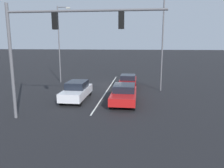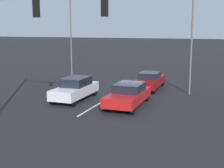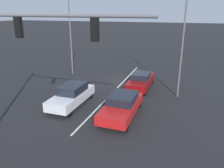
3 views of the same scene
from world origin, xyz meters
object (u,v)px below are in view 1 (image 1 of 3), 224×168
at_px(car_white_midlane_front, 77,91).
at_px(street_lamp_left_shoulder, 160,37).
at_px(car_red_leftlane_front, 124,94).
at_px(car_maroon_leftlane_second, 128,81).
at_px(street_lamp_right_shoulder, 60,40).
at_px(traffic_signal_gantry, 52,37).

distance_m(car_white_midlane_front, street_lamp_left_shoulder, 9.52).
distance_m(car_red_leftlane_front, street_lamp_left_shoulder, 7.34).
bearing_deg(street_lamp_left_shoulder, car_maroon_leftlane_second, -20.29).
height_order(car_maroon_leftlane_second, street_lamp_left_shoulder, street_lamp_left_shoulder).
bearing_deg(street_lamp_left_shoulder, street_lamp_right_shoulder, -16.47).
height_order(car_white_midlane_front, street_lamp_left_shoulder, street_lamp_left_shoulder).
bearing_deg(car_white_midlane_front, street_lamp_left_shoulder, -148.21).
bearing_deg(street_lamp_left_shoulder, car_white_midlane_front, 31.79).
distance_m(street_lamp_right_shoulder, street_lamp_left_shoulder, 11.76).
relative_size(car_maroon_leftlane_second, street_lamp_left_shoulder, 0.52).
height_order(street_lamp_right_shoulder, street_lamp_left_shoulder, street_lamp_left_shoulder).
height_order(car_red_leftlane_front, traffic_signal_gantry, traffic_signal_gantry).
bearing_deg(traffic_signal_gantry, car_red_leftlane_front, -132.26).
relative_size(car_red_leftlane_front, car_maroon_leftlane_second, 1.00).
height_order(car_red_leftlane_front, street_lamp_right_shoulder, street_lamp_right_shoulder).
bearing_deg(car_red_leftlane_front, street_lamp_left_shoulder, -122.65).
bearing_deg(traffic_signal_gantry, street_lamp_right_shoulder, -71.85).
relative_size(car_white_midlane_front, street_lamp_right_shoulder, 0.51).
distance_m(traffic_signal_gantry, street_lamp_left_shoulder, 11.71).
xyz_separation_m(car_red_leftlane_front, traffic_signal_gantry, (4.01, 4.42, 4.33)).
bearing_deg(car_maroon_leftlane_second, car_white_midlane_front, 54.09).
distance_m(car_red_leftlane_front, car_white_midlane_front, 4.05).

